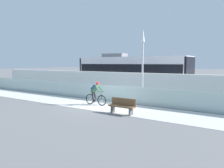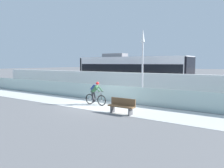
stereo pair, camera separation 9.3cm
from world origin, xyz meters
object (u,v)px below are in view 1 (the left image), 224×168
cyclist_on_bike (96,93)px  bench (122,106)px  tram (132,73)px  lamp_post_antenna (143,57)px

cyclist_on_bike → bench: 3.25m
cyclist_on_bike → bench: bearing=-23.4°
tram → bench: bearing=-63.6°
cyclist_on_bike → lamp_post_antenna: 4.12m
cyclist_on_bike → lamp_post_antenna: bearing=41.1°
lamp_post_antenna → tram: bearing=127.0°
tram → cyclist_on_bike: (1.07, -6.85, -1.09)m
cyclist_on_bike → bench: size_ratio=1.11×
cyclist_on_bike → lamp_post_antenna: size_ratio=0.34×
bench → tram: bearing=116.4°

